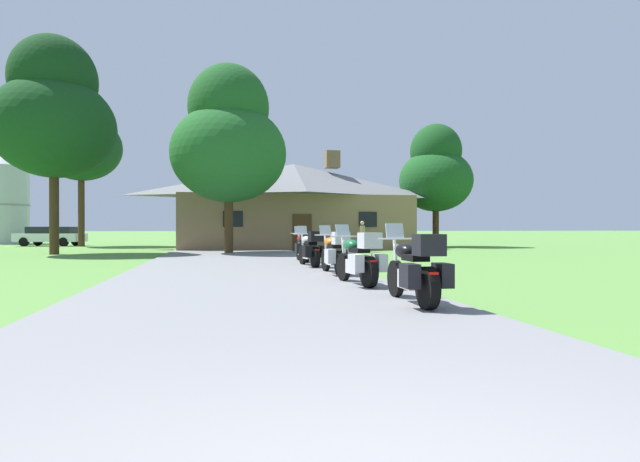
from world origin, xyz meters
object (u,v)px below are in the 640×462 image
(motorcycle_green_second_in_row, at_px, (360,259))
(motorcycle_orange_third_in_row, at_px, (335,253))
(parked_white_suv_far_left, at_px, (51,235))
(tree_by_lodge_front, at_px, (229,140))
(motorcycle_black_nearest_to_camera, at_px, (416,270))
(motorcycle_red_farthest_in_row, at_px, (304,247))
(tree_left_near, at_px, (54,113))
(tree_right_of_lodge, at_px, (436,172))
(motorcycle_silver_fourth_in_row, at_px, (311,249))
(metal_silo_distant, at_px, (4,200))
(bystander_tan_shirt_near_lodge, at_px, (362,235))
(tree_left_far, at_px, (81,138))

(motorcycle_green_second_in_row, xyz_separation_m, motorcycle_orange_third_in_row, (0.08, 2.64, 0.00))
(parked_white_suv_far_left, bearing_deg, motorcycle_orange_third_in_row, -138.10)
(motorcycle_green_second_in_row, bearing_deg, parked_white_suv_far_left, 110.16)
(tree_by_lodge_front, bearing_deg, motorcycle_black_nearest_to_camera, -81.71)
(motorcycle_black_nearest_to_camera, height_order, motorcycle_orange_third_in_row, same)
(motorcycle_red_farthest_in_row, bearing_deg, tree_left_near, 140.92)
(parked_white_suv_far_left, bearing_deg, tree_right_of_lodge, -91.96)
(motorcycle_red_farthest_in_row, bearing_deg, parked_white_suv_far_left, 123.89)
(motorcycle_orange_third_in_row, bearing_deg, motorcycle_silver_fourth_in_row, 90.18)
(tree_left_near, height_order, parked_white_suv_far_left, tree_left_near)
(motorcycle_silver_fourth_in_row, xyz_separation_m, tree_left_near, (-10.79, 10.83, 6.28))
(motorcycle_orange_third_in_row, relative_size, tree_right_of_lodge, 0.24)
(motorcycle_silver_fourth_in_row, bearing_deg, metal_silo_distant, 117.77)
(metal_silo_distant, bearing_deg, parked_white_suv_far_left, -48.89)
(motorcycle_orange_third_in_row, distance_m, bystander_tan_shirt_near_lodge, 13.11)
(motorcycle_red_farthest_in_row, distance_m, metal_silo_distant, 34.71)
(motorcycle_orange_third_in_row, relative_size, parked_white_suv_far_left, 0.43)
(motorcycle_green_second_in_row, xyz_separation_m, tree_left_near, (-10.87, 16.25, 6.28))
(motorcycle_silver_fourth_in_row, height_order, metal_silo_distant, metal_silo_distant)
(motorcycle_red_farthest_in_row, distance_m, tree_by_lodge_front, 9.37)
(motorcycle_red_farthest_in_row, distance_m, parked_white_suv_far_left, 26.23)
(bystander_tan_shirt_near_lodge, height_order, tree_right_of_lodge, tree_right_of_lodge)
(tree_left_near, bearing_deg, bystander_tan_shirt_near_lodge, -4.64)
(motorcycle_green_second_in_row, relative_size, metal_silo_distant, 0.28)
(bystander_tan_shirt_near_lodge, bearing_deg, motorcycle_green_second_in_row, 7.78)
(tree_left_near, distance_m, metal_silo_distant, 21.77)
(motorcycle_red_farthest_in_row, bearing_deg, motorcycle_orange_third_in_row, -90.97)
(motorcycle_green_second_in_row, height_order, metal_silo_distant, metal_silo_distant)
(motorcycle_black_nearest_to_camera, bearing_deg, motorcycle_orange_third_in_row, 91.43)
(metal_silo_distant, bearing_deg, motorcycle_black_nearest_to_camera, -61.73)
(motorcycle_black_nearest_to_camera, relative_size, motorcycle_silver_fourth_in_row, 1.00)
(motorcycle_red_farthest_in_row, relative_size, parked_white_suv_far_left, 0.43)
(motorcycle_black_nearest_to_camera, distance_m, bystander_tan_shirt_near_lodge, 18.32)
(metal_silo_distant, bearing_deg, bystander_tan_shirt_near_lodge, -39.50)
(tree_left_far, bearing_deg, parked_white_suv_far_left, 148.87)
(motorcycle_green_second_in_row, xyz_separation_m, tree_left_far, (-12.56, 27.75, 7.04))
(tree_left_near, bearing_deg, motorcycle_red_farthest_in_row, -37.99)
(motorcycle_green_second_in_row, xyz_separation_m, tree_by_lodge_front, (-2.49, 15.14, 5.09))
(tree_by_lodge_front, distance_m, metal_silo_distant, 27.25)
(metal_silo_distant, xyz_separation_m, parked_white_suv_far_left, (5.51, -6.32, -2.90))
(tree_left_far, height_order, tree_left_near, tree_left_far)
(motorcycle_black_nearest_to_camera, distance_m, tree_left_near, 22.87)
(motorcycle_orange_third_in_row, distance_m, motorcycle_silver_fourth_in_row, 2.78)
(motorcycle_red_farthest_in_row, distance_m, tree_left_far, 24.71)
(tree_right_of_lodge, bearing_deg, tree_left_near, -164.95)
(tree_by_lodge_front, relative_size, parked_white_suv_far_left, 1.94)
(tree_right_of_lodge, relative_size, metal_silo_distant, 1.17)
(motorcycle_red_farthest_in_row, height_order, tree_by_lodge_front, tree_by_lodge_front)
(tree_left_far, xyz_separation_m, tree_by_lodge_front, (10.07, -12.60, -1.95))
(tree_right_of_lodge, bearing_deg, parked_white_suv_far_left, 165.67)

